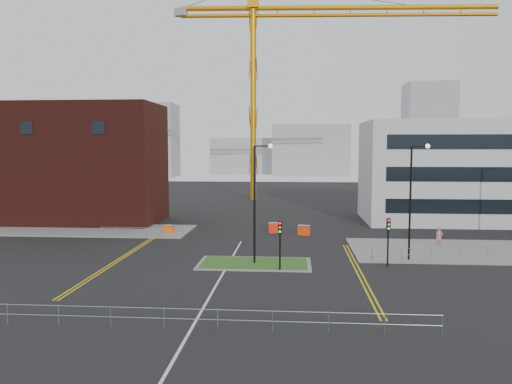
{
  "coord_description": "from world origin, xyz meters",
  "views": [
    {
      "loc": [
        5.01,
        -29.34,
        8.89
      ],
      "look_at": [
        1.65,
        14.05,
        5.0
      ],
      "focal_mm": 35.0,
      "sensor_mm": 36.0,
      "label": 1
    }
  ],
  "objects_px": {
    "pedestrian": "(439,237)",
    "tower_crane": "(289,51)",
    "traffic_light_island": "(280,236)",
    "streetlamp_island": "(257,194)"
  },
  "relations": [
    {
      "from": "streetlamp_island",
      "to": "traffic_light_island",
      "type": "relative_size",
      "value": 2.52
    },
    {
      "from": "streetlamp_island",
      "to": "pedestrian",
      "type": "distance_m",
      "value": 18.05
    },
    {
      "from": "tower_crane",
      "to": "traffic_light_island",
      "type": "distance_m",
      "value": 54.12
    },
    {
      "from": "traffic_light_island",
      "to": "pedestrian",
      "type": "distance_m",
      "value": 17.05
    },
    {
      "from": "streetlamp_island",
      "to": "pedestrian",
      "type": "height_order",
      "value": "streetlamp_island"
    },
    {
      "from": "traffic_light_island",
      "to": "tower_crane",
      "type": "bearing_deg",
      "value": 90.03
    },
    {
      "from": "pedestrian",
      "to": "tower_crane",
      "type": "bearing_deg",
      "value": 96.48
    },
    {
      "from": "pedestrian",
      "to": "traffic_light_island",
      "type": "bearing_deg",
      "value": -158.02
    },
    {
      "from": "tower_crane",
      "to": "streetlamp_island",
      "type": "distance_m",
      "value": 51.17
    },
    {
      "from": "traffic_light_island",
      "to": "pedestrian",
      "type": "xyz_separation_m",
      "value": [
        13.92,
        9.7,
        -1.64
      ]
    }
  ]
}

